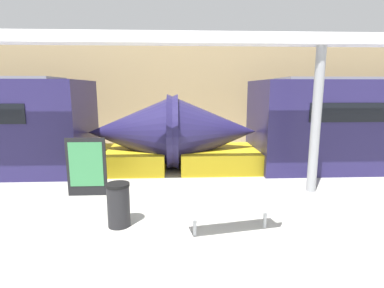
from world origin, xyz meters
name	(u,v)px	position (x,y,z in m)	size (l,w,h in m)	color
ground_plane	(226,272)	(0.00, 0.00, 0.00)	(60.00, 60.00, 0.00)	#B2AFA8
station_wall	(192,95)	(0.00, 10.56, 2.50)	(56.00, 0.20, 5.00)	tan
bench_near	(233,209)	(0.33, 1.25, 0.51)	(1.91, 0.77, 0.85)	#ADB2B7
trash_bin	(119,205)	(-1.97, 1.70, 0.46)	(0.48, 0.48, 0.92)	black
poster_board	(87,167)	(-3.14, 3.57, 0.79)	(1.03, 0.07, 1.56)	black
support_column_near	(316,121)	(2.99, 3.62, 1.96)	(0.26, 0.26, 3.91)	gray
canopy_beam	(322,40)	(2.99, 3.62, 4.05)	(28.00, 0.60, 0.28)	silver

